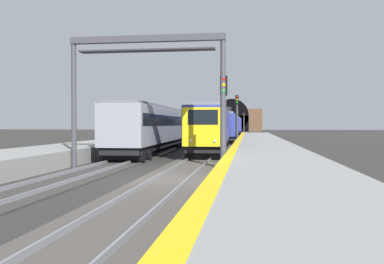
{
  "coord_description": "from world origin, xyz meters",
  "views": [
    {
      "loc": [
        -17.16,
        -3.18,
        2.41
      ],
      "look_at": [
        15.24,
        1.28,
        1.78
      ],
      "focal_mm": 38.65,
      "sensor_mm": 36.0,
      "label": 1
    }
  ],
  "objects": [
    {
      "name": "tunnel_portal",
      "position": [
        118.95,
        2.32,
        3.72
      ],
      "size": [
        2.8,
        19.69,
        11.03
      ],
      "color": "brown",
      "rests_on": "ground_plane"
    },
    {
      "name": "ground_plane",
      "position": [
        0.0,
        0.0,
        0.0
      ],
      "size": [
        320.0,
        320.0,
        0.0
      ],
      "primitive_type": "plane",
      "color": "#302D2B"
    },
    {
      "name": "railway_signal_mid",
      "position": [
        29.45,
        -1.86,
        3.4
      ],
      "size": [
        0.39,
        0.38,
        5.65
      ],
      "rotation": [
        0.0,
        0.0,
        3.14
      ],
      "color": "#38383D",
      "rests_on": "ground_plane"
    },
    {
      "name": "train_adjacent_platform",
      "position": [
        36.78,
        4.64,
        2.22
      ],
      "size": [
        61.25,
        3.23,
        4.75
      ],
      "rotation": [
        0.0,
        0.0,
        0.02
      ],
      "color": "gray",
      "rests_on": "ground_plane"
    },
    {
      "name": "platform_right_edge_strip",
      "position": [
        0.0,
        -2.27,
        0.94
      ],
      "size": [
        112.0,
        0.5,
        0.01
      ],
      "primitive_type": "cube",
      "color": "yellow",
      "rests_on": "platform_right"
    },
    {
      "name": "platform_right",
      "position": [
        0.0,
        -4.27,
        0.47
      ],
      "size": [
        112.0,
        4.5,
        0.94
      ],
      "primitive_type": "cube",
      "color": "gray",
      "rests_on": "ground_plane"
    },
    {
      "name": "overhead_signal_gantry",
      "position": [
        4.7,
        2.32,
        5.42
      ],
      "size": [
        0.7,
        8.56,
        7.19
      ],
      "color": "#3F3F47",
      "rests_on": "ground_plane"
    },
    {
      "name": "track_main_line",
      "position": [
        0.0,
        0.0,
        0.04
      ],
      "size": [
        160.0,
        3.09,
        0.21
      ],
      "color": "#4C4742",
      "rests_on": "ground_plane"
    },
    {
      "name": "railway_signal_near",
      "position": [
        4.77,
        -1.86,
        3.02
      ],
      "size": [
        0.39,
        0.38,
        4.97
      ],
      "rotation": [
        0.0,
        0.0,
        3.14
      ],
      "color": "#38383D",
      "rests_on": "ground_plane"
    },
    {
      "name": "train_main_approaching",
      "position": [
        49.24,
        -0.0,
        2.21
      ],
      "size": [
        80.73,
        3.35,
        4.74
      ],
      "rotation": [
        0.0,
        0.0,
        3.17
      ],
      "color": "navy",
      "rests_on": "ground_plane"
    },
    {
      "name": "railway_signal_far",
      "position": [
        97.0,
        -1.86,
        3.36
      ],
      "size": [
        0.39,
        0.38,
        5.58
      ],
      "rotation": [
        0.0,
        0.0,
        3.14
      ],
      "color": "#4C4C54",
      "rests_on": "ground_plane"
    },
    {
      "name": "track_adjacent_line",
      "position": [
        0.0,
        4.64,
        0.04
      ],
      "size": [
        160.0,
        2.81,
        0.21
      ],
      "color": "#383533",
      "rests_on": "ground_plane"
    }
  ]
}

